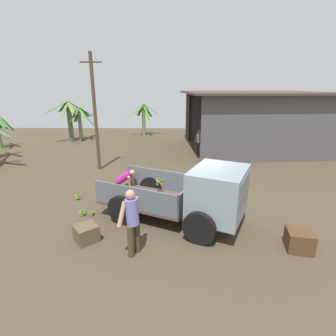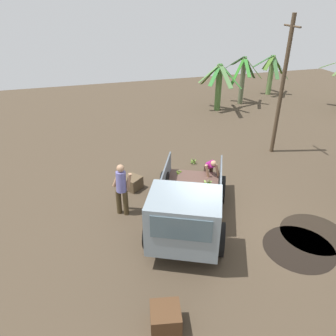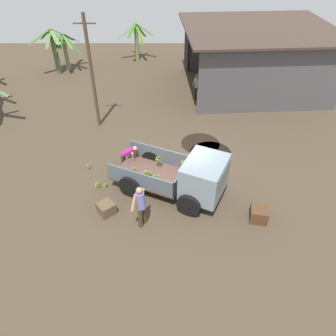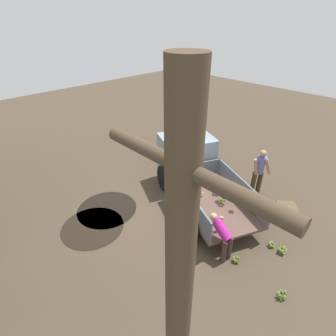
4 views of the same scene
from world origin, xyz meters
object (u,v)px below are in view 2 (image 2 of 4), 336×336
Objects in this scene: banana_bunch_on_ground_0 at (193,161)px; person_foreground_visitor at (122,187)px; wooden_crate_0 at (132,183)px; banana_bunch_on_ground_3 at (167,172)px; banana_bunch_on_ground_2 at (169,176)px; utility_pole at (282,87)px; wooden_crate_1 at (166,318)px; person_worker_loading at (210,168)px; banana_bunch_on_ground_1 at (202,177)px; cargo_truck at (186,213)px.

person_foreground_visitor is at bearing -52.21° from banana_bunch_on_ground_0.
banana_bunch_on_ground_3 is at bearing 112.09° from wooden_crate_0.
banana_bunch_on_ground_0 is 1.55m from banana_bunch_on_ground_2.
wooden_crate_1 is at bearing -44.23° from utility_pole.
banana_bunch_on_ground_3 is (-1.17, -1.26, -0.59)m from person_worker_loading.
person_worker_loading is 0.78m from banana_bunch_on_ground_1.
banana_bunch_on_ground_1 is (-1.26, 3.17, -0.86)m from person_foreground_visitor.
banana_bunch_on_ground_0 is at bearing -87.47° from utility_pole.
banana_bunch_on_ground_3 is (0.76, -5.00, -2.74)m from utility_pole.
person_worker_loading is 5.22× the size of banana_bunch_on_ground_1.
utility_pole reaches higher than banana_bunch_on_ground_2.
banana_bunch_on_ground_2 is at bearing -0.24° from banana_bunch_on_ground_3.
cargo_truck is 3.21m from person_worker_loading.
banana_bunch_on_ground_1 is 1.35m from banana_bunch_on_ground_3.
banana_bunch_on_ground_0 reaches higher than banana_bunch_on_ground_1.
cargo_truck is at bearing -107.95° from person_foreground_visitor.
banana_bunch_on_ground_0 is at bearing 114.86° from banana_bunch_on_ground_3.
person_foreground_visitor reaches higher than banana_bunch_on_ground_2.
wooden_crate_0 is at bearing 176.63° from wooden_crate_1.
wooden_crate_1 reaches higher than banana_bunch_on_ground_0.
person_foreground_visitor is at bearing -68.84° from utility_pole.
person_foreground_visitor is 4.25m from banana_bunch_on_ground_0.
cargo_truck is 2.77× the size of person_foreground_visitor.
banana_bunch_on_ground_2 is (-0.87, -1.26, -0.62)m from person_worker_loading.
person_worker_loading reaches higher than banana_bunch_on_ground_3.
person_worker_loading is at bearing 170.26° from cargo_truck.
cargo_truck is 2.36m from person_foreground_visitor.
person_foreground_visitor is (2.72, -7.02, -1.90)m from utility_pole.
wooden_crate_1 reaches higher than wooden_crate_0.
banana_bunch_on_ground_1 is 6.27m from wooden_crate_1.
person_foreground_visitor is at bearing -50.51° from banana_bunch_on_ground_2.
banana_bunch_on_ground_3 is 6.49m from wooden_crate_1.
cargo_truck is 7.43m from utility_pole.
wooden_crate_0 is at bearing -66.61° from banana_bunch_on_ground_0.
wooden_crate_0 reaches higher than banana_bunch_on_ground_1.
wooden_crate_1 is (6.99, -6.80, -2.59)m from utility_pole.
cargo_truck is 7.57× the size of wooden_crate_1.
banana_bunch_on_ground_1 is 1.22m from banana_bunch_on_ground_2.
banana_bunch_on_ground_0 is 1.19× the size of banana_bunch_on_ground_2.
wooden_crate_0 is (-0.11, -2.62, 0.13)m from banana_bunch_on_ground_1.
person_worker_loading is at bearing 148.88° from wooden_crate_1.
wooden_crate_1 is (5.93, -1.80, 0.17)m from banana_bunch_on_ground_2.
person_worker_loading reaches higher than banana_bunch_on_ground_2.
wooden_crate_1 reaches higher than banana_bunch_on_ground_1.
person_worker_loading is 1.82m from banana_bunch_on_ground_3.
banana_bunch_on_ground_1 is at bearing -69.30° from utility_pole.
person_worker_loading is at bearing 78.10° from wooden_crate_0.
banana_bunch_on_ground_2 is (1.05, -5.00, -2.76)m from utility_pole.
utility_pole is 5.81m from banana_bunch_on_ground_2.
banana_bunch_on_ground_1 is 0.36× the size of wooden_crate_1.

